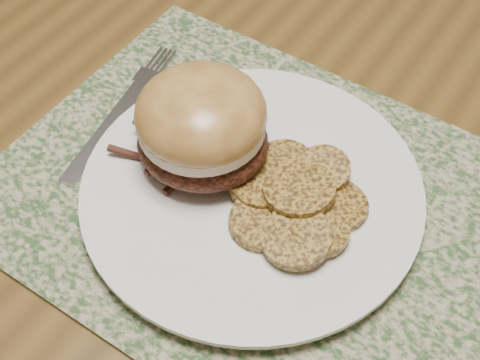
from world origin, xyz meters
name	(u,v)px	position (x,y,z in m)	size (l,w,h in m)	color
dining_table	(129,110)	(0.00, 0.00, 0.67)	(1.50, 0.90, 0.75)	brown
placemat	(272,206)	(0.23, -0.08, 0.75)	(0.45, 0.33, 0.00)	#314F28
dinner_plate	(252,192)	(0.21, -0.08, 0.76)	(0.26, 0.26, 0.02)	white
pork_sandwich	(202,125)	(0.16, -0.08, 0.81)	(0.13, 0.12, 0.08)	black
roasted_potatoes	(297,201)	(0.25, -0.08, 0.78)	(0.12, 0.13, 0.03)	olive
fork	(123,110)	(0.06, -0.06, 0.76)	(0.05, 0.18, 0.00)	#B6B7BE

